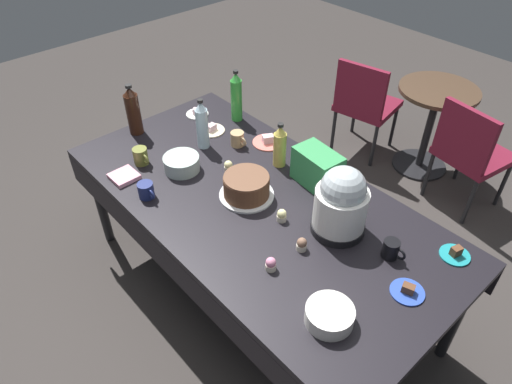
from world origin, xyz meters
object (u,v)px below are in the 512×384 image
(cupcake_lemon, at_px, (228,166))
(maroon_chair_right, at_px, (470,150))
(frosted_layer_cake, at_px, (246,187))
(coffee_mug_navy, at_px, (146,190))
(cupcake_mint, at_px, (271,264))
(coffee_mug_olive, at_px, (141,156))
(dessert_plate_cream, at_px, (211,129))
(soda_bottle_water, at_px, (202,125))
(soda_bottle_lime_soda, at_px, (236,97))
(maroon_chair_left, at_px, (365,102))
(dessert_plate_teal, at_px, (455,254))
(cupcake_cocoa, at_px, (302,244))
(soda_carton, at_px, (317,168))
(glass_salad_bowl, at_px, (182,163))
(cupcake_rose, at_px, (282,215))
(potluck_table, at_px, (256,208))
(dessert_plate_coral, at_px, (268,141))
(soda_bottle_cola, at_px, (133,111))
(round_cafe_table, at_px, (433,114))
(dessert_plate_white, at_px, (197,113))
(coffee_mug_black, at_px, (391,249))
(soda_bottle_ginger_ale, at_px, (280,146))
(dessert_plate_cobalt, at_px, (407,291))
(coffee_mug_tan, at_px, (238,139))
(ceramic_snack_bowl, at_px, (329,315))
(slow_cooker, at_px, (341,203))

(cupcake_lemon, distance_m, maroon_chair_right, 1.78)
(frosted_layer_cake, xyz_separation_m, coffee_mug_navy, (-0.35, -0.40, -0.02))
(cupcake_mint, xyz_separation_m, coffee_mug_olive, (-1.08, -0.01, 0.02))
(dessert_plate_cream, relative_size, soda_bottle_water, 0.53)
(coffee_mug_olive, bearing_deg, soda_bottle_lime_soda, 90.62)
(maroon_chair_left, bearing_deg, dessert_plate_teal, -40.88)
(cupcake_cocoa, bearing_deg, cupcake_mint, -92.40)
(soda_bottle_lime_soda, distance_m, soda_carton, 0.81)
(glass_salad_bowl, bearing_deg, cupcake_rose, 10.64)
(soda_bottle_water, bearing_deg, frosted_layer_cake, -12.07)
(dessert_plate_teal, bearing_deg, soda_bottle_lime_soda, 178.90)
(potluck_table, xyz_separation_m, coffee_mug_olive, (-0.68, -0.28, 0.11))
(dessert_plate_teal, distance_m, maroon_chair_right, 1.39)
(dessert_plate_coral, distance_m, soda_bottle_cola, 0.85)
(potluck_table, relative_size, frosted_layer_cake, 7.48)
(frosted_layer_cake, distance_m, round_cafe_table, 1.94)
(coffee_mug_olive, distance_m, maroon_chair_right, 2.25)
(dessert_plate_white, height_order, maroon_chair_left, maroon_chair_left)
(coffee_mug_black, height_order, maroon_chair_right, maroon_chair_right)
(cupcake_cocoa, distance_m, maroon_chair_right, 1.78)
(soda_bottle_ginger_ale, xyz_separation_m, coffee_mug_olive, (-0.54, -0.59, -0.08))
(dessert_plate_cream, xyz_separation_m, coffee_mug_navy, (0.29, -0.65, 0.03))
(cupcake_cocoa, relative_size, soda_bottle_ginger_ale, 0.25)
(dessert_plate_cream, distance_m, maroon_chair_left, 1.47)
(dessert_plate_cobalt, relative_size, dessert_plate_white, 0.99)
(potluck_table, relative_size, coffee_mug_navy, 17.75)
(soda_bottle_water, distance_m, coffee_mug_black, 1.30)
(cupcake_mint, xyz_separation_m, soda_bottle_cola, (-1.39, 0.14, 0.12))
(soda_bottle_ginger_ale, distance_m, coffee_mug_navy, 0.78)
(glass_salad_bowl, distance_m, soda_carton, 0.76)
(dessert_plate_teal, bearing_deg, potluck_table, -155.37)
(coffee_mug_black, bearing_deg, dessert_plate_coral, 168.37)
(soda_bottle_cola, height_order, coffee_mug_tan, soda_bottle_cola)
(soda_bottle_ginger_ale, bearing_deg, dessert_plate_coral, 153.65)
(soda_bottle_water, xyz_separation_m, maroon_chair_left, (0.05, 1.58, -0.41))
(ceramic_snack_bowl, height_order, soda_bottle_cola, soda_bottle_cola)
(soda_bottle_lime_soda, bearing_deg, coffee_mug_navy, -71.65)
(dessert_plate_teal, relative_size, cupcake_cocoa, 2.08)
(potluck_table, xyz_separation_m, soda_bottle_water, (-0.58, 0.09, 0.21))
(coffee_mug_tan, bearing_deg, cupcake_lemon, -51.59)
(slow_cooker, distance_m, dessert_plate_teal, 0.57)
(glass_salad_bowl, relative_size, soda_bottle_cola, 0.62)
(dessert_plate_white, bearing_deg, ceramic_snack_bowl, -18.87)
(dessert_plate_coral, relative_size, cupcake_rose, 2.81)
(cupcake_mint, relative_size, coffee_mug_black, 0.58)
(round_cafe_table, bearing_deg, dessert_plate_cream, -111.00)
(glass_salad_bowl, relative_size, coffee_mug_tan, 1.68)
(slow_cooker, distance_m, dessert_plate_cream, 1.14)
(cupcake_cocoa, relative_size, soda_bottle_lime_soda, 0.19)
(dessert_plate_white, relative_size, soda_bottle_lime_soda, 0.43)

